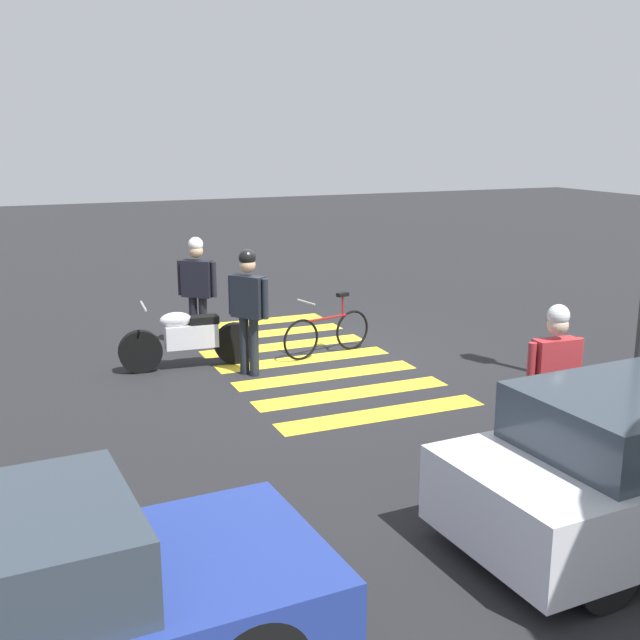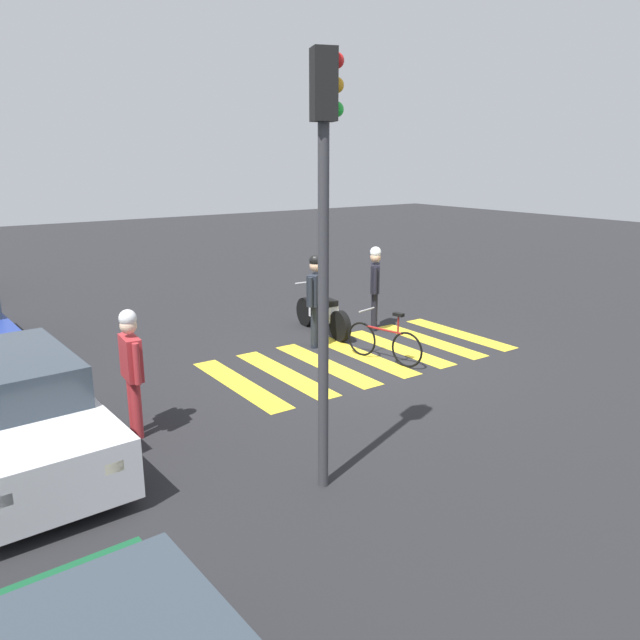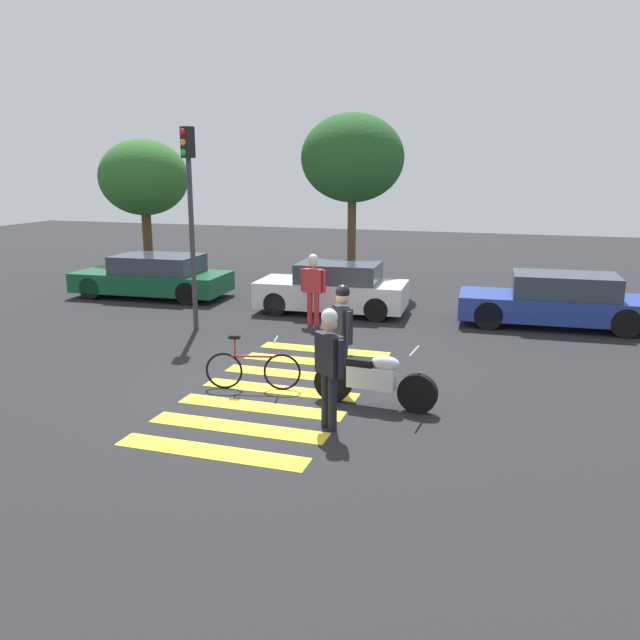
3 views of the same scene
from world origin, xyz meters
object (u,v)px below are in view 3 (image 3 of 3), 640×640
(leaning_bicycle, at_px, (252,369))
(car_green_compact, at_px, (154,277))
(traffic_light_pole, at_px, (190,198))
(pedestrian_bystander, at_px, (313,284))
(police_motorcycle, at_px, (374,380))
(officer_by_motorcycle, at_px, (329,359))
(car_blue_hatchback, at_px, (557,301))
(car_white_van, at_px, (333,289))
(officer_on_foot, at_px, (342,328))

(leaning_bicycle, distance_m, car_green_compact, 9.31)
(leaning_bicycle, bearing_deg, traffic_light_pole, 130.68)
(pedestrian_bystander, distance_m, car_green_compact, 6.12)
(police_motorcycle, distance_m, traffic_light_pole, 7.05)
(leaning_bicycle, distance_m, pedestrian_bystander, 4.99)
(officer_by_motorcycle, bearing_deg, car_green_compact, 134.70)
(police_motorcycle, bearing_deg, leaning_bicycle, 175.69)
(officer_by_motorcycle, xyz_separation_m, car_blue_hatchback, (3.53, 7.88, -0.46))
(car_white_van, height_order, traffic_light_pole, traffic_light_pole)
(police_motorcycle, height_order, pedestrian_bystander, pedestrian_bystander)
(leaning_bicycle, xyz_separation_m, car_green_compact, (-6.26, 6.88, 0.25))
(police_motorcycle, distance_m, car_green_compact, 11.06)
(officer_by_motorcycle, relative_size, traffic_light_pole, 0.39)
(officer_by_motorcycle, bearing_deg, officer_on_foot, 99.50)
(police_motorcycle, distance_m, officer_on_foot, 1.21)
(car_green_compact, height_order, traffic_light_pole, traffic_light_pole)
(leaning_bicycle, xyz_separation_m, car_blue_hatchback, (5.34, 6.60, 0.27))
(police_motorcycle, relative_size, officer_on_foot, 1.11)
(pedestrian_bystander, height_order, car_blue_hatchback, pedestrian_bystander)
(police_motorcycle, bearing_deg, car_blue_hatchback, 65.50)
(officer_on_foot, height_order, car_green_compact, officer_on_foot)
(leaning_bicycle, bearing_deg, officer_by_motorcycle, -35.17)
(officer_on_foot, relative_size, pedestrian_bystander, 1.06)
(car_green_compact, xyz_separation_m, car_blue_hatchback, (11.60, -0.28, 0.01))
(police_motorcycle, height_order, leaning_bicycle, police_motorcycle)
(police_motorcycle, distance_m, car_white_van, 7.11)
(car_white_van, bearing_deg, car_green_compact, 175.54)
(car_white_van, bearing_deg, pedestrian_bystander, -93.07)
(officer_by_motorcycle, relative_size, car_green_compact, 0.39)
(police_motorcycle, bearing_deg, car_green_compact, 140.38)
(car_blue_hatchback, bearing_deg, car_green_compact, 178.63)
(police_motorcycle, height_order, traffic_light_pole, traffic_light_pole)
(pedestrian_bystander, bearing_deg, traffic_light_pole, -152.37)
(car_white_van, bearing_deg, traffic_light_pole, -133.10)
(leaning_bicycle, height_order, pedestrian_bystander, pedestrian_bystander)
(officer_by_motorcycle, relative_size, car_white_van, 0.46)
(leaning_bicycle, xyz_separation_m, officer_by_motorcycle, (1.81, -1.28, 0.72))
(leaning_bicycle, bearing_deg, police_motorcycle, -4.31)
(car_green_compact, height_order, car_white_van, car_white_van)
(police_motorcycle, xyz_separation_m, leaning_bicycle, (-2.26, 0.17, -0.09))
(officer_on_foot, height_order, officer_by_motorcycle, officer_on_foot)
(officer_by_motorcycle, height_order, car_white_van, officer_by_motorcycle)
(traffic_light_pole, bearing_deg, car_green_compact, 133.93)
(officer_by_motorcycle, distance_m, car_green_compact, 11.49)
(officer_by_motorcycle, height_order, traffic_light_pole, traffic_light_pole)
(officer_by_motorcycle, bearing_deg, pedestrian_bystander, 110.26)
(pedestrian_bystander, relative_size, traffic_light_pole, 0.38)
(officer_by_motorcycle, distance_m, car_blue_hatchback, 8.65)
(car_green_compact, distance_m, car_blue_hatchback, 11.61)
(leaning_bicycle, xyz_separation_m, car_white_van, (-0.39, 6.42, 0.28))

